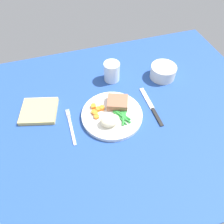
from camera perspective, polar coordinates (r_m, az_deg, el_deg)
The scene contains 11 objects.
dining_table at distance 83.75cm, azimuth 2.04°, elevation -0.63°, with size 120.00×90.00×2.00cm.
dinner_plate at distance 81.22cm, azimuth -0.00°, elevation -0.80°, with size 23.09×23.09×1.60cm, color white.
meat_portion at distance 82.39cm, azimuth 1.33°, elevation 2.54°, with size 7.85×6.91×2.73cm, color #936047.
mashed_potatoes at distance 76.33cm, azimuth -0.58°, elevation -2.27°, with size 7.11×5.20×3.71cm, color beige.
carrot_slices at distance 81.22cm, azimuth -4.22°, elevation 0.54°, with size 5.40×7.43×1.29cm.
green_beans at distance 79.62cm, azimuth 2.87°, elevation -0.96°, with size 6.12×9.03×0.88cm.
fork at distance 80.22cm, azimuth -10.89°, elevation -3.80°, with size 1.44×16.60×0.40cm.
knife at distance 85.97cm, azimuth 10.51°, elevation 1.33°, with size 1.70×20.50×0.64cm.
water_glass at distance 93.76cm, azimuth -0.07°, elevation 10.43°, with size 6.87×6.87×8.50cm.
salad_bowl at distance 97.80cm, azimuth 13.49°, elevation 10.57°, with size 11.02×11.02×5.69cm.
napkin at distance 87.10cm, azimuth -18.87°, elevation 0.29°, with size 13.40×12.48×1.69cm, color #DBBC6B.
Camera 1 is at (-18.03, -48.66, 66.74)cm, focal length 34.27 mm.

